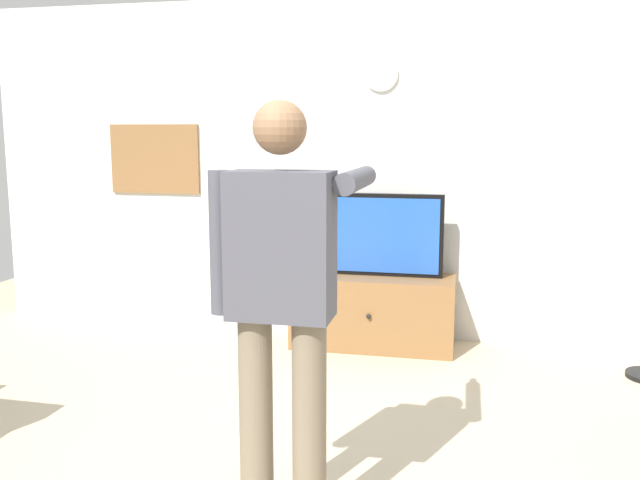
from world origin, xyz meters
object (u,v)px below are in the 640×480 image
at_px(person_standing_nearer_lamp, 282,294).
at_px(framed_picture, 155,159).
at_px(tv_stand, 373,311).
at_px(wall_clock, 381,74).
at_px(television, 375,235).

bearing_deg(person_standing_nearer_lamp, framed_picture, 124.00).
bearing_deg(tv_stand, person_standing_nearer_lamp, -90.59).
xyz_separation_m(tv_stand, framed_picture, (-1.92, 0.30, 1.15)).
bearing_deg(wall_clock, tv_stand, -90.00).
relative_size(tv_stand, person_standing_nearer_lamp, 0.70).
bearing_deg(framed_picture, tv_stand, -8.75).
xyz_separation_m(tv_stand, television, (-0.00, 0.05, 0.59)).
bearing_deg(person_standing_nearer_lamp, television, 89.42).
bearing_deg(television, wall_clock, 90.00).
bearing_deg(person_standing_nearer_lamp, tv_stand, 89.41).
xyz_separation_m(tv_stand, person_standing_nearer_lamp, (-0.03, -2.51, 0.73)).
distance_m(television, wall_clock, 1.24).
height_order(tv_stand, television, television).
distance_m(tv_stand, television, 0.60).
height_order(tv_stand, wall_clock, wall_clock).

